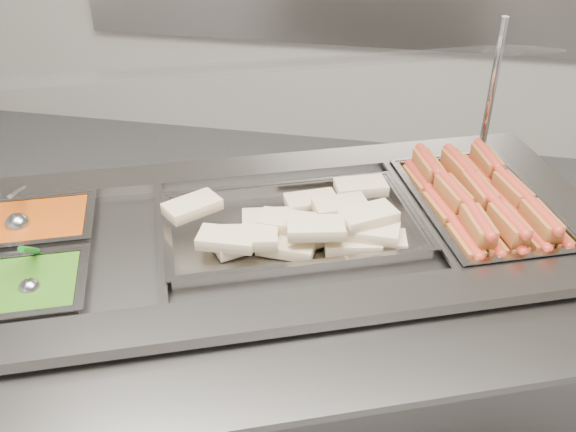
% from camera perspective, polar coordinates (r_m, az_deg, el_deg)
% --- Properties ---
extents(steam_counter, '(1.88, 1.35, 0.82)m').
position_cam_1_polar(steam_counter, '(1.89, -1.39, -11.26)').
color(steam_counter, gray).
rests_on(steam_counter, ground).
extents(tray_rail, '(1.62, 0.90, 0.05)m').
position_cam_1_polar(tray_rail, '(1.30, 1.99, -13.72)').
color(tray_rail, gray).
rests_on(tray_rail, steam_counter).
extents(sneeze_guard, '(1.50, 0.81, 0.40)m').
position_cam_1_polar(sneeze_guard, '(1.65, -2.95, 12.75)').
color(sneeze_guard, '#B9B9BE').
rests_on(sneeze_guard, steam_counter).
extents(pan_hotdogs, '(0.48, 0.58, 0.09)m').
position_cam_1_polar(pan_hotdogs, '(1.81, 16.57, 0.16)').
color(pan_hotdogs, gray).
rests_on(pan_hotdogs, steam_counter).
extents(pan_wraps, '(0.71, 0.57, 0.06)m').
position_cam_1_polar(pan_wraps, '(1.65, 0.31, -1.28)').
color(pan_wraps, gray).
rests_on(pan_wraps, steam_counter).
extents(pan_beans, '(0.34, 0.31, 0.09)m').
position_cam_1_polar(pan_beans, '(1.78, -21.38, -1.37)').
color(pan_beans, gray).
rests_on(pan_beans, steam_counter).
extents(pan_peas, '(0.34, 0.31, 0.09)m').
position_cam_1_polar(pan_peas, '(1.57, -22.58, -6.73)').
color(pan_peas, gray).
rests_on(pan_peas, steam_counter).
extents(hotdogs_in_buns, '(0.43, 0.53, 0.11)m').
position_cam_1_polar(hotdogs_in_buns, '(1.79, 16.76, 1.40)').
color(hotdogs_in_buns, '#934F1E').
rests_on(hotdogs_in_buns, pan_hotdogs).
extents(tortilla_wraps, '(0.62, 0.41, 0.09)m').
position_cam_1_polar(tortilla_wraps, '(1.60, 1.38, -0.81)').
color(tortilla_wraps, '#C8AF86').
rests_on(tortilla_wraps, pan_wraps).
extents(ladle, '(0.09, 0.17, 0.12)m').
position_cam_1_polar(ladle, '(1.76, -22.87, -0.56)').
color(ladle, '#ACACB0').
rests_on(ladle, pan_beans).
extents(serving_spoon, '(0.08, 0.15, 0.13)m').
position_cam_1_polar(serving_spoon, '(1.54, -21.96, -5.44)').
color(serving_spoon, '#ACACB0').
rests_on(serving_spoon, pan_peas).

